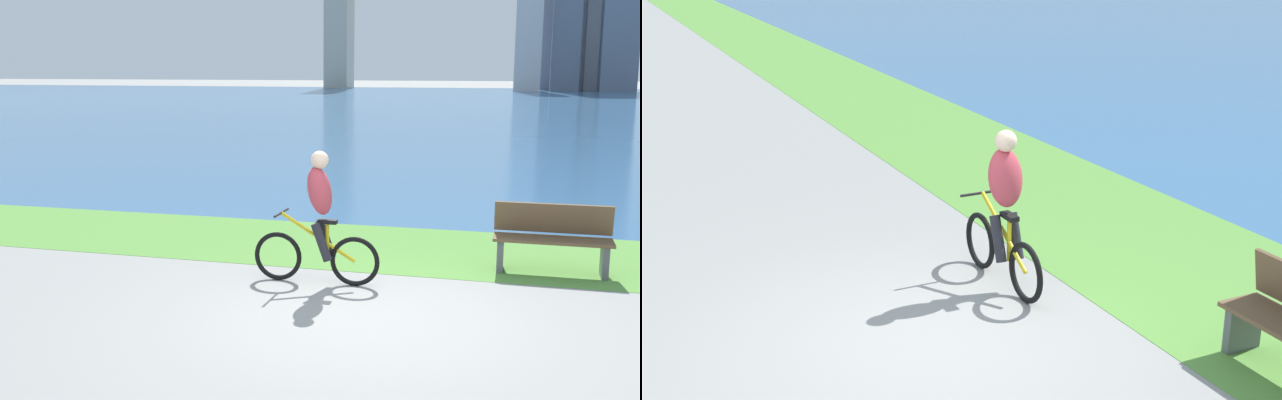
{
  "view_description": "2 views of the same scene",
  "coord_description": "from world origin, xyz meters",
  "views": [
    {
      "loc": [
        1.6,
        -7.38,
        2.65
      ],
      "look_at": [
        -0.66,
        0.84,
        1.12
      ],
      "focal_mm": 41.37,
      "sensor_mm": 36.0,
      "label": 1
    },
    {
      "loc": [
        6.4,
        -2.75,
        3.6
      ],
      "look_at": [
        -0.99,
        0.81,
        0.92
      ],
      "focal_mm": 47.75,
      "sensor_mm": 36.0,
      "label": 2
    }
  ],
  "objects": [
    {
      "name": "grass_strip_bayside",
      "position": [
        0.0,
        3.22,
        0.0
      ],
      "size": [
        120.0,
        2.9,
        0.01
      ],
      "primitive_type": "cube",
      "color": "#59933D",
      "rests_on": "ground"
    },
    {
      "name": "ground_plane",
      "position": [
        0.0,
        0.0,
        0.0
      ],
      "size": [
        300.0,
        300.0,
        0.0
      ],
      "primitive_type": "plane",
      "color": "gray"
    },
    {
      "name": "cyclist_lead",
      "position": [
        -0.77,
        1.18,
        0.83
      ],
      "size": [
        1.61,
        0.52,
        1.66
      ],
      "color": "black",
      "rests_on": "ground"
    }
  ]
}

